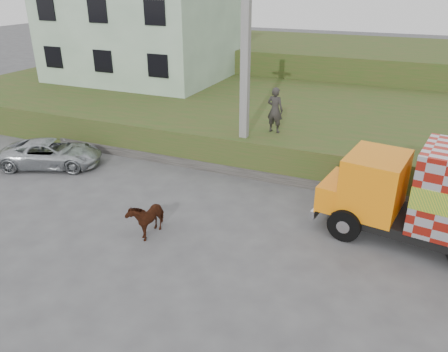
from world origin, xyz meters
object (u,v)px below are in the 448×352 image
at_px(utility_pole, 245,71).
at_px(cow, 147,217).
at_px(suv, 51,153).
at_px(pedestrian, 275,110).

height_order(utility_pole, cow, utility_pole).
bearing_deg(cow, utility_pole, 81.20).
height_order(utility_pole, suv, utility_pole).
relative_size(suv, pedestrian, 2.21).
relative_size(utility_pole, cow, 5.83).
bearing_deg(pedestrian, suv, 31.95).
distance_m(utility_pole, pedestrian, 2.16).
bearing_deg(cow, suv, 156.95).
bearing_deg(utility_pole, cow, -100.10).
bearing_deg(utility_pole, suv, -160.50).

